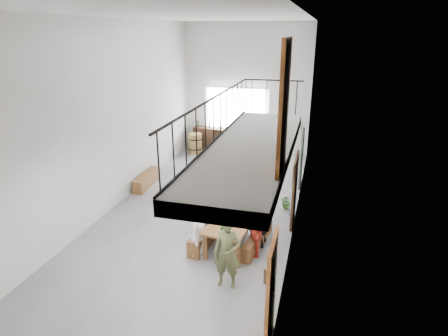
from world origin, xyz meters
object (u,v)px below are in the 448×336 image
(tasting_table, at_px, (237,218))
(bench_inner, at_px, (209,232))
(serving_counter, at_px, (215,139))
(bicycle_near, at_px, (264,148))
(side_bench, at_px, (147,180))
(host_standing, at_px, (227,253))
(oak_barrel, at_px, (195,143))

(tasting_table, bearing_deg, bench_inner, -167.87)
(serving_counter, bearing_deg, bench_inner, -70.53)
(bench_inner, relative_size, bicycle_near, 1.30)
(side_bench, relative_size, bicycle_near, 1.04)
(tasting_table, distance_m, serving_counter, 7.88)
(bench_inner, height_order, side_bench, bench_inner)
(host_standing, relative_size, bicycle_near, 1.06)
(side_bench, bearing_deg, host_standing, -48.07)
(bench_inner, height_order, oak_barrel, oak_barrel)
(host_standing, bearing_deg, side_bench, 130.62)
(bench_inner, bearing_deg, oak_barrel, 118.40)
(bench_inner, relative_size, host_standing, 1.23)
(tasting_table, height_order, serving_counter, serving_counter)
(side_bench, bearing_deg, bench_inner, -42.27)
(tasting_table, bearing_deg, bicycle_near, 101.06)
(tasting_table, relative_size, bicycle_near, 1.63)
(host_standing, distance_m, bicycle_near, 8.78)
(serving_counter, relative_size, host_standing, 1.24)
(serving_counter, distance_m, bicycle_near, 2.33)
(host_standing, bearing_deg, tasting_table, 95.03)
(tasting_table, height_order, oak_barrel, oak_barrel)
(side_bench, bearing_deg, serving_counter, 75.29)
(host_standing, bearing_deg, oak_barrel, 111.88)
(bench_inner, height_order, bicycle_near, bicycle_near)
(side_bench, relative_size, serving_counter, 0.80)
(oak_barrel, distance_m, host_standing, 9.30)
(bench_inner, bearing_deg, serving_counter, 111.51)
(serving_counter, distance_m, host_standing, 9.58)
(host_standing, bearing_deg, bench_inner, 117.46)
(tasting_table, bearing_deg, host_standing, -75.97)
(host_standing, bearing_deg, serving_counter, 106.29)
(serving_counter, bearing_deg, bicycle_near, -4.92)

